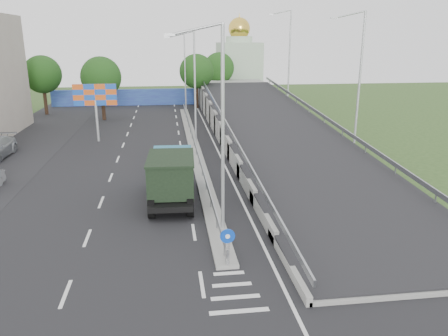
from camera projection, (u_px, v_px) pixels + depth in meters
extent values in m
plane|color=#2D4C1E|center=(235.00, 297.00, 16.78)|extent=(160.00, 160.00, 0.00)
cube|color=black|center=(161.00, 161.00, 35.42)|extent=(26.00, 90.00, 0.04)
cube|color=gray|center=(194.00, 147.00, 39.58)|extent=(1.00, 44.00, 0.20)
cube|color=gray|center=(326.00, 120.00, 40.48)|extent=(0.10, 50.00, 0.32)
cube|color=gray|center=(225.00, 122.00, 39.29)|extent=(0.10, 50.00, 0.32)
cube|color=gray|center=(194.00, 140.00, 39.39)|extent=(0.08, 44.00, 0.32)
cylinder|color=gray|center=(194.00, 143.00, 39.46)|extent=(0.09, 0.09, 0.60)
cylinder|color=black|center=(227.00, 251.00, 18.65)|extent=(0.20, 0.20, 1.20)
cylinder|color=#0C3FBF|center=(228.00, 236.00, 18.36)|extent=(0.64, 0.05, 0.64)
cylinder|color=white|center=(228.00, 236.00, 18.33)|extent=(0.20, 0.03, 0.20)
cylinder|color=#B2B5B7|center=(223.00, 132.00, 21.05)|extent=(0.18, 0.18, 10.00)
cylinder|color=#B2B5B7|center=(196.00, 29.00, 19.56)|extent=(2.57, 0.12, 0.66)
cube|color=#B2B5B7|center=(169.00, 35.00, 19.48)|extent=(0.50, 0.18, 0.12)
cylinder|color=#B2B5B7|center=(195.00, 88.00, 40.07)|extent=(0.18, 0.18, 10.00)
cylinder|color=#B2B5B7|center=(180.00, 34.00, 38.57)|extent=(2.57, 0.12, 0.66)
cube|color=#B2B5B7|center=(167.00, 37.00, 38.49)|extent=(0.50, 0.18, 0.12)
cylinder|color=#B2B5B7|center=(185.00, 72.00, 59.09)|extent=(0.18, 0.18, 10.00)
cylinder|color=#B2B5B7|center=(175.00, 36.00, 57.59)|extent=(2.57, 0.12, 0.66)
cube|color=#B2B5B7|center=(166.00, 38.00, 57.51)|extent=(0.50, 0.18, 0.12)
cube|color=navy|center=(155.00, 97.00, 65.39)|extent=(30.00, 0.50, 2.40)
cube|color=#B2CCAD|center=(239.00, 70.00, 73.81)|extent=(7.00, 7.00, 9.00)
cylinder|color=#B2CCAD|center=(239.00, 39.00, 72.39)|extent=(4.40, 4.40, 1.00)
sphere|color=gold|center=(239.00, 29.00, 71.91)|extent=(3.60, 3.60, 3.60)
cone|color=gold|center=(239.00, 16.00, 71.34)|extent=(0.30, 0.30, 1.20)
cylinder|color=#B2B5B7|center=(97.00, 121.00, 41.71)|extent=(0.24, 0.24, 4.00)
cube|color=#D75217|center=(95.00, 95.00, 41.01)|extent=(4.00, 0.20, 2.00)
cylinder|color=black|center=(103.00, 104.00, 53.00)|extent=(0.44, 0.44, 4.00)
sphere|color=#123D10|center=(101.00, 77.00, 52.09)|extent=(4.80, 4.80, 4.80)
cylinder|color=black|center=(197.00, 94.00, 62.11)|extent=(0.44, 0.44, 4.00)
sphere|color=#123D10|center=(197.00, 71.00, 61.20)|extent=(4.80, 4.80, 4.80)
cylinder|color=black|center=(45.00, 99.00, 56.75)|extent=(0.44, 0.44, 4.00)
sphere|color=#123D10|center=(42.00, 74.00, 55.84)|extent=(4.80, 4.80, 4.80)
cylinder|color=black|center=(219.00, 89.00, 69.26)|extent=(0.44, 0.44, 4.00)
sphere|color=#123D10|center=(219.00, 68.00, 68.36)|extent=(4.80, 4.80, 4.80)
cylinder|color=black|center=(157.00, 181.00, 28.53)|extent=(0.43, 1.19, 1.18)
cylinder|color=black|center=(189.00, 180.00, 28.70)|extent=(0.43, 1.19, 1.18)
cylinder|color=black|center=(156.00, 186.00, 27.61)|extent=(0.43, 1.19, 1.18)
cylinder|color=black|center=(190.00, 185.00, 27.78)|extent=(0.43, 1.19, 1.18)
cylinder|color=black|center=(152.00, 208.00, 24.03)|extent=(0.43, 1.19, 1.18)
cylinder|color=black|center=(190.00, 207.00, 24.21)|extent=(0.43, 1.19, 1.18)
cube|color=black|center=(172.00, 190.00, 26.42)|extent=(2.75, 6.73, 0.32)
cube|color=#0A5170|center=(173.00, 162.00, 28.52)|extent=(2.53, 1.82, 1.82)
cube|color=black|center=(173.00, 152.00, 29.17)|extent=(2.03, 0.15, 0.75)
cube|color=black|center=(174.00, 174.00, 29.71)|extent=(2.46, 0.27, 0.53)
cube|color=black|center=(171.00, 174.00, 25.48)|extent=(2.74, 4.17, 1.92)
cube|color=black|center=(171.00, 158.00, 25.19)|extent=(2.86, 4.28, 0.13)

